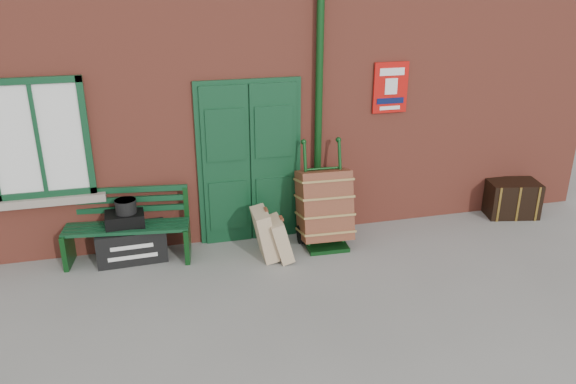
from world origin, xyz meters
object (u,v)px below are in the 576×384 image
object	(u,v)px
bench	(127,224)
dark_trunk	(512,198)
houdini_trunk	(132,243)
porter_trolley	(324,206)

from	to	relation	value
bench	dark_trunk	xyz separation A→B (m)	(5.72, -0.03, -0.22)
houdini_trunk	porter_trolley	world-z (taller)	porter_trolley
porter_trolley	dark_trunk	distance (m)	3.13
houdini_trunk	porter_trolley	size ratio (longest dim) A/B	0.62
porter_trolley	houdini_trunk	bearing A→B (deg)	178.27
porter_trolley	dark_trunk	xyz separation A→B (m)	(3.11, 0.19, -0.27)
houdini_trunk	dark_trunk	distance (m)	5.70
bench	porter_trolley	distance (m)	2.62
bench	dark_trunk	distance (m)	5.73
porter_trolley	dark_trunk	world-z (taller)	porter_trolley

